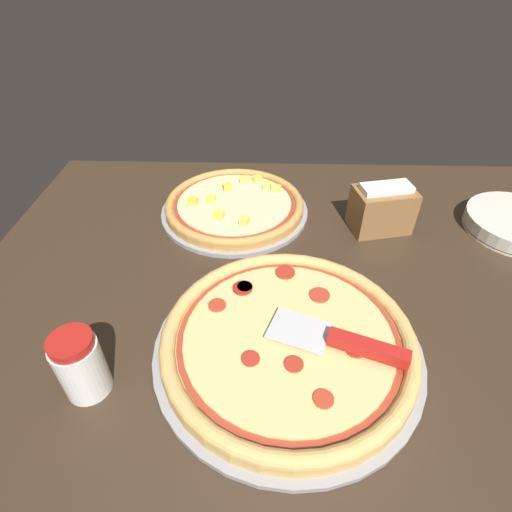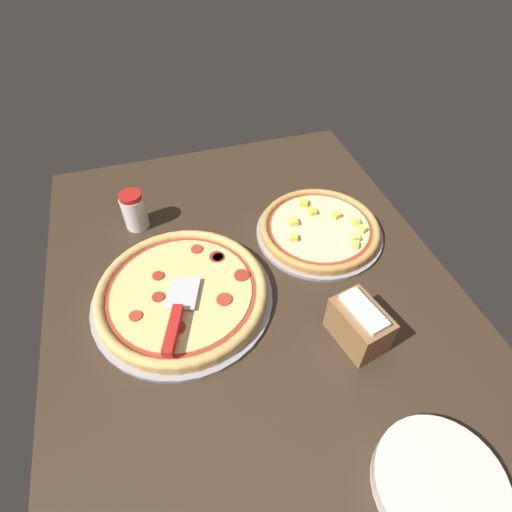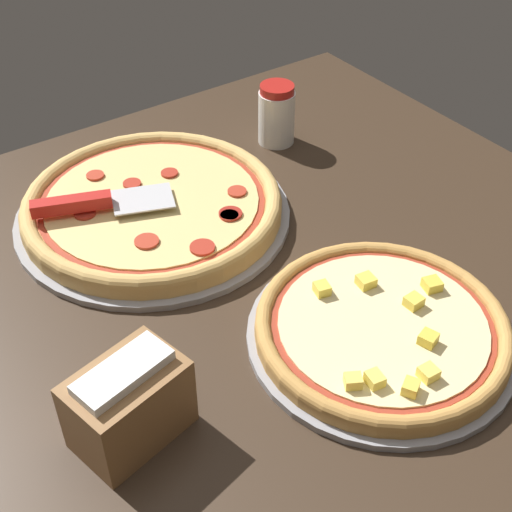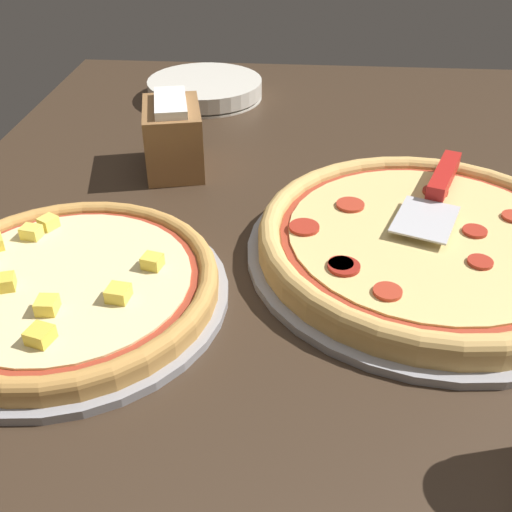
# 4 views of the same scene
# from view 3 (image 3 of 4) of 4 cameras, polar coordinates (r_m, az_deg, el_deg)

# --- Properties ---
(ground_plane) EXTENTS (1.35, 0.97, 0.04)m
(ground_plane) POSITION_cam_3_polar(r_m,az_deg,el_deg) (0.99, -6.76, -3.82)
(ground_plane) COLOR #38281C
(pizza_pan_front) EXTENTS (0.42, 0.42, 0.01)m
(pizza_pan_front) POSITION_cam_3_polar(r_m,az_deg,el_deg) (1.12, -8.19, 3.27)
(pizza_pan_front) COLOR #939399
(pizza_pan_front) RESTS_ON ground_plane
(pizza_front) EXTENTS (0.40, 0.40, 0.03)m
(pizza_front) POSITION_cam_3_polar(r_m,az_deg,el_deg) (1.10, -8.28, 4.15)
(pizza_front) COLOR #DBAD60
(pizza_front) RESTS_ON pizza_pan_front
(pizza_pan_back) EXTENTS (0.34, 0.34, 0.01)m
(pizza_pan_back) POSITION_cam_3_polar(r_m,az_deg,el_deg) (0.92, 9.95, -6.34)
(pizza_pan_back) COLOR #939399
(pizza_pan_back) RESTS_ON ground_plane
(pizza_back) EXTENTS (0.32, 0.32, 0.03)m
(pizza_back) POSITION_cam_3_polar(r_m,az_deg,el_deg) (0.91, 10.08, -5.58)
(pizza_back) COLOR #C68E47
(pizza_back) RESTS_ON pizza_pan_back
(serving_spatula) EXTENTS (0.21, 0.11, 0.02)m
(serving_spatula) POSITION_cam_3_polar(r_m,az_deg,el_deg) (1.08, -13.35, 4.15)
(serving_spatula) COLOR silver
(serving_spatula) RESTS_ON pizza_front
(parmesan_shaker) EXTENTS (0.06, 0.06, 0.11)m
(parmesan_shaker) POSITION_cam_3_polar(r_m,az_deg,el_deg) (1.27, 1.66, 11.25)
(parmesan_shaker) COLOR white
(parmesan_shaker) RESTS_ON ground_plane
(napkin_holder) EXTENTS (0.14, 0.11, 0.11)m
(napkin_holder) POSITION_cam_3_polar(r_m,az_deg,el_deg) (0.79, -10.16, -11.53)
(napkin_holder) COLOR olive
(napkin_holder) RESTS_ON ground_plane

